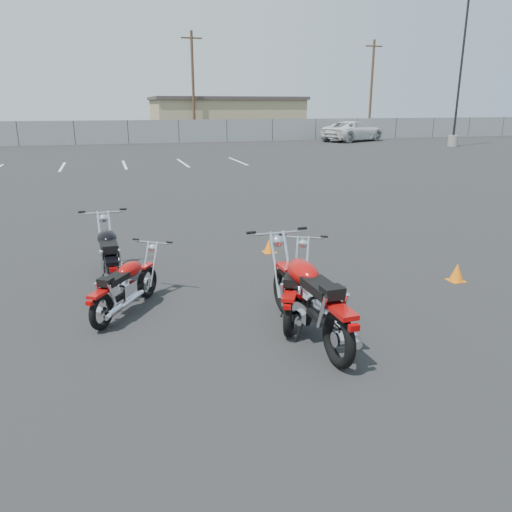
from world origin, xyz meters
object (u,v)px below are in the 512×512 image
object	(u,v)px
motorcycle_front_red	(126,286)
motorcycle_second_black	(110,256)
motorcycle_rear_red	(296,287)
white_van	(353,125)
motorcycle_third_red	(310,298)

from	to	relation	value
motorcycle_front_red	motorcycle_second_black	distance (m)	1.37
motorcycle_front_red	motorcycle_second_black	size ratio (longest dim) A/B	0.75
motorcycle_rear_red	white_van	world-z (taller)	white_van
motorcycle_third_red	white_van	world-z (taller)	white_van
motorcycle_front_red	motorcycle_third_red	size ratio (longest dim) A/B	0.69
motorcycle_rear_red	white_van	size ratio (longest dim) A/B	0.28
motorcycle_second_black	white_van	bearing A→B (deg)	56.40
motorcycle_rear_red	motorcycle_second_black	bearing A→B (deg)	139.09
motorcycle_front_red	motorcycle_second_black	world-z (taller)	motorcycle_second_black
motorcycle_third_red	white_van	bearing A→B (deg)	61.89
white_van	motorcycle_third_red	bearing A→B (deg)	126.78
motorcycle_front_red	motorcycle_rear_red	size ratio (longest dim) A/B	0.87
motorcycle_second_black	motorcycle_rear_red	size ratio (longest dim) A/B	1.16
motorcycle_second_black	motorcycle_rear_red	distance (m)	3.34
motorcycle_second_black	motorcycle_rear_red	bearing A→B (deg)	-40.91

